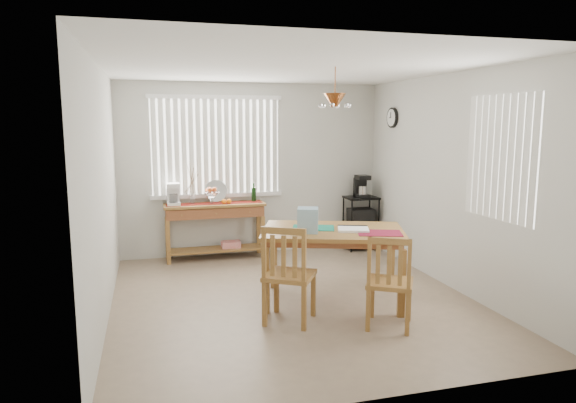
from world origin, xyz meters
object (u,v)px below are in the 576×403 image
object	(u,v)px
chair_left	(288,275)
dining_table	(333,238)
wire_cart	(361,218)
cart_items	(361,187)
chair_right	(390,283)
sideboard	(216,217)

from	to	relation	value
chair_left	dining_table	bearing A→B (deg)	36.92
wire_cart	cart_items	world-z (taller)	cart_items
cart_items	chair_right	xyz separation A→B (m)	(-1.01, -3.06, -0.54)
wire_cart	chair_right	bearing A→B (deg)	-108.23
sideboard	chair_right	world-z (taller)	chair_right
cart_items	chair_left	size ratio (longest dim) A/B	0.34
wire_cart	dining_table	size ratio (longest dim) A/B	0.47
chair_left	chair_right	bearing A→B (deg)	-22.82
wire_cart	chair_right	xyz separation A→B (m)	(-1.01, -3.06, -0.05)
chair_right	cart_items	bearing A→B (deg)	71.82
dining_table	chair_right	bearing A→B (deg)	-72.90
sideboard	cart_items	xyz separation A→B (m)	(2.31, -0.01, 0.38)
wire_cart	cart_items	size ratio (longest dim) A/B	2.43
chair_left	chair_right	world-z (taller)	chair_left
cart_items	wire_cart	bearing A→B (deg)	-90.00
cart_items	chair_right	world-z (taller)	cart_items
cart_items	chair_left	world-z (taller)	cart_items
dining_table	cart_items	bearing A→B (deg)	59.74
cart_items	dining_table	xyz separation A→B (m)	(-1.28, -2.19, -0.27)
sideboard	wire_cart	size ratio (longest dim) A/B	1.75
sideboard	wire_cart	xyz separation A→B (m)	(2.31, -0.02, -0.11)
sideboard	cart_items	size ratio (longest dim) A/B	4.24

